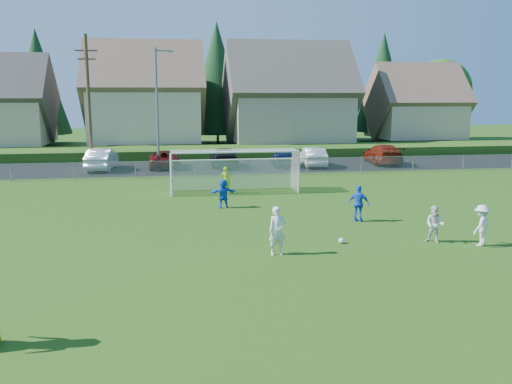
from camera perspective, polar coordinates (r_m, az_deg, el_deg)
ground at (r=16.65m, az=4.50°, el=-9.61°), size 160.00×160.00×0.00m
asphalt_lot at (r=43.24m, az=-4.16°, el=2.71°), size 60.00×60.00×0.00m
grass_embankment at (r=50.61m, az=-4.93°, el=4.25°), size 70.00×6.00×0.80m
soccer_ball at (r=21.13m, az=8.98°, el=-5.08°), size 0.22×0.22×0.22m
player_white_a at (r=19.28m, az=2.26°, el=-4.10°), size 0.69×0.51×1.75m
player_white_b at (r=21.94m, az=18.30°, el=-3.25°), size 0.89×0.88×1.45m
player_white_c at (r=22.13m, az=22.63°, el=-3.25°), size 1.16×1.07×1.57m
player_blue_a at (r=24.73m, az=10.78°, el=-1.21°), size 1.02×0.86×1.63m
player_blue_b at (r=27.28m, az=-3.47°, el=-0.15°), size 1.42×0.63×1.48m
goalkeeper at (r=31.25m, az=-3.21°, el=1.27°), size 0.67×0.58×1.56m
car_b at (r=42.67m, az=-15.91°, el=3.33°), size 2.10×5.03×1.62m
car_c at (r=42.90m, az=-9.65°, el=3.44°), size 2.33×4.92×1.36m
car_d at (r=42.81m, az=-3.38°, el=3.65°), size 2.31×5.22×1.49m
car_e at (r=43.09m, az=2.83°, el=3.62°), size 1.88×4.15×1.38m
car_f at (r=43.28m, az=6.03°, el=3.70°), size 2.09×4.76×1.52m
car_g at (r=45.90m, az=13.20°, el=3.91°), size 2.86×5.74×1.60m
soccer_goal at (r=31.73m, az=-2.34°, el=2.95°), size 7.42×1.90×2.50m
chainlink_fence at (r=37.73m, az=-3.42°, el=2.57°), size 52.06×0.06×1.20m
streetlight at (r=41.21m, az=-10.30°, el=8.95°), size 1.38×0.18×9.00m
utility_pole at (r=42.59m, az=-17.20°, el=9.11°), size 1.60×0.26×10.00m
houses_row at (r=57.97m, az=-3.63°, el=11.88°), size 53.90×11.45×13.27m
tree_row at (r=64.13m, az=-5.04°, el=11.32°), size 65.98×12.36×13.80m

